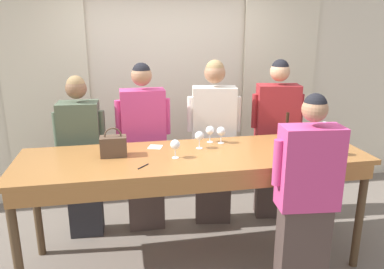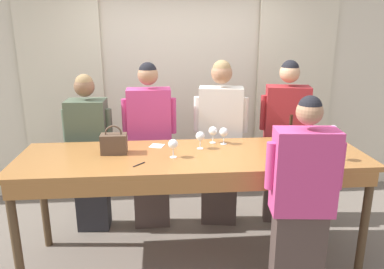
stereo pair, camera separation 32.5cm
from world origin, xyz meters
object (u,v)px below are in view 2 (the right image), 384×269
wine_glass_front_mid (224,132)px  handbag (114,143)px  wine_glass_front_left (333,130)px  wine_glass_back_left (341,147)px  guest_cream_sweater (220,143)px  guest_pink_top (150,146)px  host_pouring (301,206)px  wine_glass_back_mid (301,132)px  wine_glass_front_right (213,131)px  tasting_bar (193,166)px  wine_glass_center_left (173,144)px  wine_glass_center_mid (289,131)px  guest_olive_jacket (90,154)px  wine_glass_center_right (200,137)px  guest_striped_shirt (285,142)px  wine_bottle (290,137)px

wine_glass_front_mid → handbag: bearing=-169.8°
wine_glass_front_left → wine_glass_back_left: size_ratio=1.00×
handbag → wine_glass_back_left: bearing=-10.5°
handbag → guest_cream_sweater: size_ratio=0.14×
guest_pink_top → host_pouring: 1.73m
handbag → wine_glass_back_left: 1.89m
wine_glass_back_mid → host_pouring: bearing=-109.1°
wine_glass_front_right → wine_glass_back_left: (0.97, -0.57, -0.00)m
wine_glass_back_mid → host_pouring: 0.95m
tasting_bar → wine_glass_center_left: size_ratio=18.79×
wine_glass_front_left → wine_glass_center_left: same height
guest_cream_sweater → tasting_bar: bearing=-115.9°
wine_glass_center_left → wine_glass_front_right: bearing=44.1°
wine_glass_back_left → guest_cream_sweater: size_ratio=0.09×
tasting_bar → host_pouring: 0.95m
wine_glass_center_mid → guest_olive_jacket: bearing=167.8°
wine_glass_center_right → wine_glass_front_mid: bearing=26.4°
wine_glass_center_right → guest_cream_sweater: size_ratio=0.09×
handbag → host_pouring: bearing=-26.8°
wine_glass_back_left → guest_pink_top: guest_pink_top is taller
tasting_bar → guest_olive_jacket: guest_olive_jacket is taller
wine_glass_front_left → guest_striped_shirt: bearing=126.1°
tasting_bar → wine_glass_back_mid: wine_glass_back_mid is taller
wine_glass_back_left → guest_olive_jacket: size_ratio=0.10×
wine_glass_back_mid → host_pouring: host_pouring is taller
wine_glass_center_right → wine_glass_front_left: bearing=5.2°
handbag → guest_olive_jacket: guest_olive_jacket is taller
wine_glass_front_mid → wine_glass_center_left: size_ratio=1.00×
wine_glass_front_left → guest_cream_sweater: size_ratio=0.09×
wine_glass_front_right → guest_striped_shirt: (0.83, 0.38, -0.25)m
wine_glass_front_right → wine_glass_center_right: size_ratio=1.00×
wine_glass_front_right → guest_cream_sweater: 0.47m
wine_glass_center_mid → guest_pink_top: bearing=162.3°
wine_glass_front_mid → wine_glass_center_mid: bearing=1.0°
handbag → wine_glass_center_right: size_ratio=1.58×
wine_glass_front_mid → wine_glass_center_left: bearing=-145.9°
wine_glass_center_mid → guest_cream_sweater: guest_cream_sweater is taller
guest_cream_sweater → host_pouring: size_ratio=1.08×
tasting_bar → wine_glass_back_mid: (1.03, 0.24, 0.21)m
wine_glass_center_left → wine_glass_center_mid: bearing=16.9°
wine_glass_center_left → wine_glass_back_left: 1.37m
wine_glass_center_mid → wine_glass_back_mid: 0.11m
wine_glass_center_mid → wine_glass_center_right: same height
wine_glass_center_mid → guest_pink_top: (-1.32, 0.42, -0.25)m
guest_cream_sweater → guest_striped_shirt: (0.70, 0.00, -0.01)m
guest_striped_shirt → wine_glass_center_mid: bearing=-105.3°
wine_bottle → wine_glass_center_mid: bearing=72.5°
wine_glass_front_left → wine_glass_center_right: (-1.28, -0.12, 0.00)m
wine_bottle → wine_glass_back_left: size_ratio=1.99×
tasting_bar → guest_cream_sweater: bearing=64.1°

